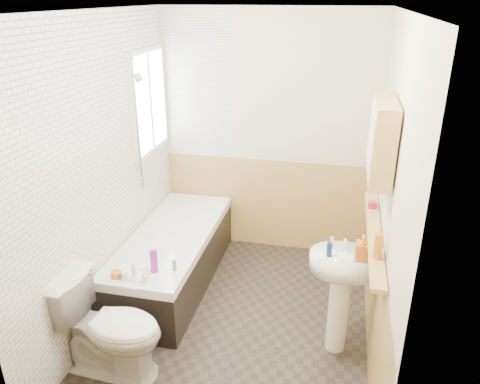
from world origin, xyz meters
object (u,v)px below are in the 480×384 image
bathtub (173,256)px  pine_shelf (374,233)px  medicine_cabinet (382,140)px  toilet (110,327)px  sink (341,282)px

bathtub → pine_shelf: pine_shelf is taller
pine_shelf → medicine_cabinet: size_ratio=2.51×
toilet → pine_shelf: size_ratio=0.54×
bathtub → pine_shelf: bearing=-15.8°
medicine_cabinet → sink: bearing=-157.5°
toilet → pine_shelf: 2.03m
sink → pine_shelf: bearing=13.6°
toilet → medicine_cabinet: medicine_cabinet is taller
toilet → medicine_cabinet: (1.77, 0.69, 1.31)m
pine_shelf → medicine_cabinet: (-0.03, -0.02, 0.70)m
toilet → sink: size_ratio=0.83×
toilet → medicine_cabinet: size_ratio=1.35×
sink → medicine_cabinet: size_ratio=1.63×
bathtub → medicine_cabinet: size_ratio=3.09×
bathtub → toilet: bearing=-91.4°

